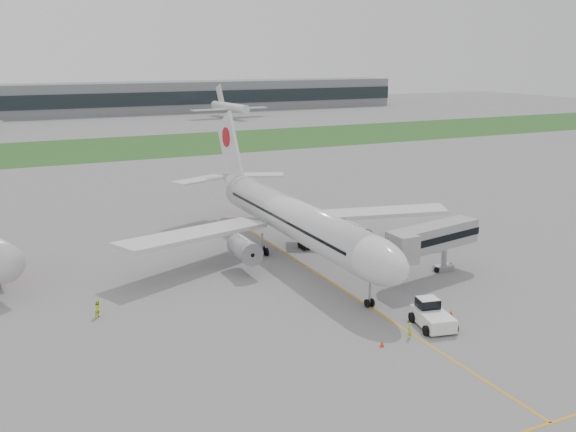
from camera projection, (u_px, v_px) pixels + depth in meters
name	position (u px, v px, depth m)	size (l,w,h in m)	color
ground	(307.00, 267.00, 82.68)	(600.00, 600.00, 0.00)	gray
apron_markings	(325.00, 279.00, 78.30)	(70.00, 70.00, 0.04)	orange
grass_strip	(121.00, 147.00, 187.73)	(600.00, 50.00, 0.02)	#285821
terminal_building	(70.00, 100.00, 282.21)	(320.00, 22.30, 14.00)	gray
airliner	(290.00, 216.00, 85.55)	(48.13, 53.95, 17.88)	silver
pushback_tug	(432.00, 315.00, 64.48)	(4.23, 5.50, 2.57)	white
jet_bridge	(429.00, 239.00, 77.30)	(14.35, 6.70, 6.71)	gray
safety_cone_left	(382.00, 344.00, 59.98)	(0.44, 0.44, 0.61)	#EE380C
safety_cone_right	(451.00, 313.00, 67.11)	(0.43, 0.43, 0.59)	#EE380C
ground_crew_near	(409.00, 331.00, 61.65)	(0.58, 0.38, 1.58)	#A7F028
ground_crew_far	(99.00, 309.00, 66.56)	(0.94, 0.73, 1.93)	#E2FA29
distant_aircraft_right	(230.00, 118.00, 274.38)	(34.51, 30.45, 13.20)	silver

